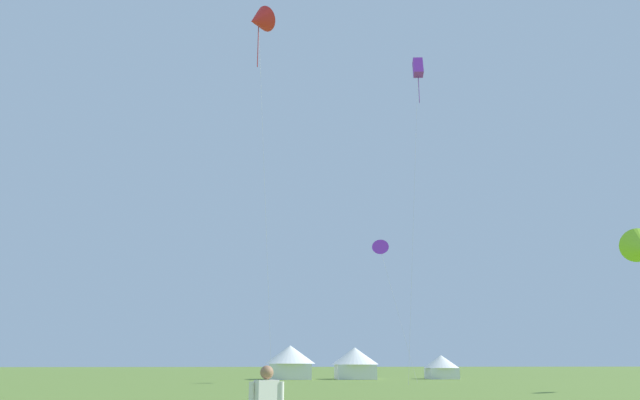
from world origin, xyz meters
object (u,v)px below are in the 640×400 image
(kite_purple_delta, at_px, (381,250))
(festival_tent_right, at_px, (441,366))
(kite_purple_box, at_px, (418,69))
(kite_red_delta, at_px, (259,20))
(festival_tent_center, at_px, (290,360))
(festival_tent_left, at_px, (355,361))

(kite_purple_delta, relative_size, festival_tent_right, 3.40)
(kite_purple_delta, bearing_deg, kite_purple_box, -55.74)
(kite_red_delta, distance_m, festival_tent_right, 38.94)
(festival_tent_center, bearing_deg, kite_purple_box, -53.32)
(kite_purple_box, relative_size, festival_tent_center, 5.57)
(festival_tent_left, bearing_deg, festival_tent_right, 0.00)
(kite_purple_box, height_order, festival_tent_left, kite_purple_box)
(kite_purple_box, bearing_deg, kite_purple_delta, 124.26)
(festival_tent_left, bearing_deg, kite_purple_box, -74.18)
(kite_purple_box, distance_m, festival_tent_right, 30.52)
(festival_tent_right, bearing_deg, kite_purple_delta, -128.57)
(festival_tent_center, height_order, festival_tent_left, festival_tent_center)
(festival_tent_center, distance_m, festival_tent_left, 6.68)
(kite_purple_box, xyz_separation_m, festival_tent_center, (-10.79, 14.49, -25.87))
(kite_purple_box, bearing_deg, kite_red_delta, -165.20)
(kite_red_delta, distance_m, festival_tent_left, 34.94)
(kite_purple_delta, height_order, kite_purple_box, kite_purple_box)
(kite_purple_delta, xyz_separation_m, festival_tent_right, (8.00, 10.04, -10.26))
(kite_red_delta, height_order, kite_purple_delta, kite_red_delta)
(kite_purple_delta, distance_m, festival_tent_center, 15.99)
(festival_tent_left, bearing_deg, kite_purple_delta, -83.89)
(festival_tent_right, bearing_deg, festival_tent_center, 180.00)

